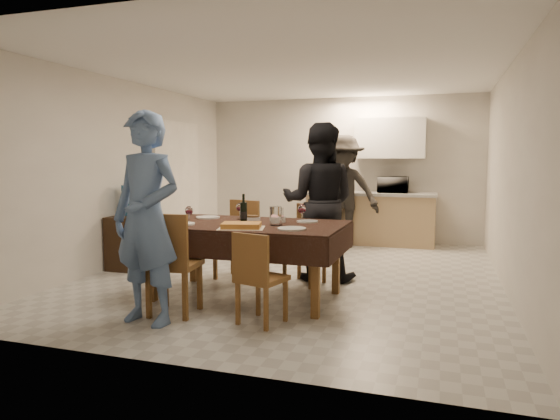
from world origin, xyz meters
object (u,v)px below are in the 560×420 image
at_px(savoury_tart, 241,226).
at_px(wine_bottle, 244,208).
at_px(dining_table, 246,227).
at_px(water_pitcher, 276,216).
at_px(person_kitchen, 343,191).
at_px(person_far, 319,202).
at_px(water_jug, 132,200).
at_px(microwave, 393,185).
at_px(person_near, 147,218).
at_px(console, 133,241).

bearing_deg(savoury_tart, wine_bottle, 109.23).
distance_m(dining_table, wine_bottle, 0.21).
bearing_deg(water_pitcher, savoury_tart, -127.15).
bearing_deg(person_kitchen, wine_bottle, -97.69).
bearing_deg(savoury_tart, dining_table, 104.74).
xyz_separation_m(dining_table, person_far, (0.55, 1.05, 0.19)).
bearing_deg(water_pitcher, water_jug, 157.65).
xyz_separation_m(wine_bottle, water_pitcher, (0.40, -0.10, -0.06)).
distance_m(wine_bottle, microwave, 4.00).
height_order(water_jug, person_far, person_far).
relative_size(water_pitcher, savoury_tart, 0.44).
bearing_deg(wine_bottle, microwave, 71.93).
bearing_deg(water_pitcher, microwave, 77.85).
distance_m(water_jug, wine_bottle, 2.21).
xyz_separation_m(water_pitcher, person_near, (-0.90, -1.00, 0.06)).
xyz_separation_m(microwave, person_near, (-1.74, -4.90, -0.08)).
distance_m(console, water_jug, 0.57).
bearing_deg(person_far, wine_bottle, 53.54).
relative_size(person_far, person_kitchen, 1.02).
bearing_deg(person_far, savoury_tart, 67.04).
xyz_separation_m(person_near, person_far, (1.10, 2.10, -0.00)).
distance_m(water_pitcher, savoury_tart, 0.42).
bearing_deg(water_pitcher, person_near, -131.99).
distance_m(dining_table, console, 2.31).
distance_m(console, person_near, 2.58).
bearing_deg(microwave, person_far, 77.13).
height_order(console, wine_bottle, wine_bottle).
distance_m(console, wine_bottle, 2.29).
relative_size(person_near, person_kitchen, 1.02).
bearing_deg(microwave, person_near, 70.45).
bearing_deg(wine_bottle, water_pitcher, -14.04).
height_order(console, water_pitcher, water_pitcher).
bearing_deg(water_jug, water_pitcher, -22.35).
distance_m(console, person_far, 2.69).
xyz_separation_m(console, water_jug, (0.00, -0.00, 0.57)).
relative_size(dining_table, wine_bottle, 6.73).
xyz_separation_m(dining_table, water_pitcher, (0.35, -0.05, 0.14)).
relative_size(console, person_far, 0.40).
bearing_deg(water_jug, savoury_tart, -31.41).
xyz_separation_m(water_jug, person_far, (2.62, 0.10, 0.04)).
height_order(water_jug, wine_bottle, water_jug).
xyz_separation_m(water_jug, person_kitchen, (2.47, 2.45, 0.01)).
bearing_deg(dining_table, savoury_tart, -74.61).
bearing_deg(dining_table, person_near, -117.00).
relative_size(water_jug, wine_bottle, 1.33).
bearing_deg(person_kitchen, person_far, -86.40).
bearing_deg(person_far, console, -3.22).
relative_size(water_jug, person_far, 0.21).
height_order(savoury_tart, person_near, person_near).
bearing_deg(person_far, dining_table, 56.86).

